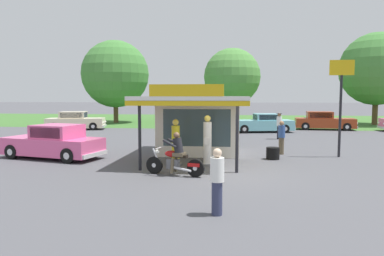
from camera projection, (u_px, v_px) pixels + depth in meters
ground_plane at (228, 173)px, 13.52m from camera, size 300.00×300.00×0.00m
grass_verge_strip at (234, 120)px, 43.17m from camera, size 120.00×24.00×0.01m
service_station_kiosk at (199, 120)px, 18.02m from camera, size 4.63×7.13×3.30m
gas_pump_nearside at (176, 144)px, 15.02m from camera, size 0.44×0.44×1.92m
gas_pump_offside at (207, 143)px, 14.85m from camera, size 0.44×0.44×2.08m
motorcycle_with_rider at (175, 158)px, 13.08m from camera, size 2.22×0.83×1.58m
featured_classic_sedan at (53, 143)px, 16.74m from camera, size 5.07×2.84×1.56m
parked_car_back_row_right at (263, 124)px, 28.87m from camera, size 5.16×2.70×1.47m
parked_car_back_row_left at (199, 121)px, 32.20m from camera, size 5.50×3.16×1.43m
parked_car_back_row_centre_left at (75, 121)px, 31.16m from camera, size 5.18×2.81×1.54m
parked_car_back_row_centre at (324, 121)px, 31.03m from camera, size 5.15×2.19×1.55m
bystander_leaning_by_kiosk at (281, 137)px, 17.83m from camera, size 0.34×0.34×1.65m
bystander_admiring_sedan at (217, 180)px, 8.69m from camera, size 0.34×0.34×1.63m
bystander_strolling_foreground at (279, 125)px, 24.13m from camera, size 0.38×0.38×1.75m
tree_oak_distant_spare at (115, 75)px, 38.78m from camera, size 7.17×7.17×8.81m
tree_oak_far_left at (232, 78)px, 37.40m from camera, size 5.81×5.81×7.78m
tree_oak_centre at (378, 70)px, 35.86m from camera, size 7.20×7.20×9.16m
roadside_pole_sign at (341, 91)px, 16.85m from camera, size 1.10×0.12×4.53m
spare_tire_stack at (273, 153)px, 16.48m from camera, size 0.60×0.60×0.54m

